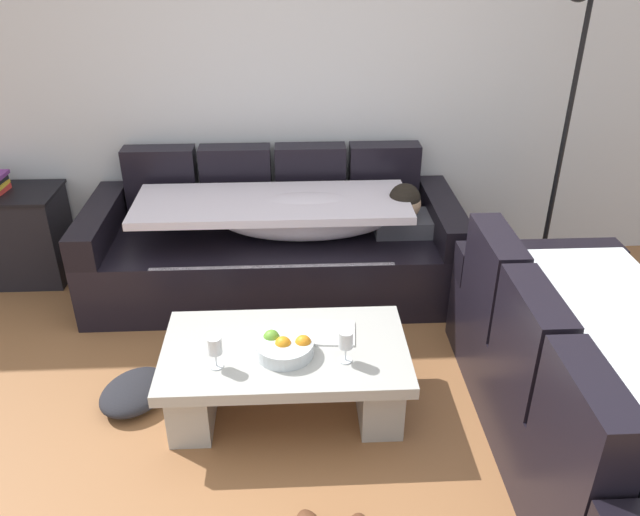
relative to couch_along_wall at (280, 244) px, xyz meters
The scene contains 12 objects.
ground_plane 1.66m from the couch_along_wall, 87.73° to the right, with size 14.00×14.00×0.00m, color #956038.
back_wall 1.15m from the couch_along_wall, 83.00° to the left, with size 9.00×0.10×2.70m, color silver.
couch_along_wall is the anchor object (origin of this frame).
couch_near_window 2.14m from the couch_along_wall, 47.56° to the right, with size 0.92×1.97×0.88m.
coffee_table 1.20m from the couch_along_wall, 88.37° to the right, with size 1.20×0.68×0.38m.
fruit_bowl 1.25m from the couch_along_wall, 88.40° to the right, with size 0.28×0.28×0.10m.
wine_glass_near_left 1.38m from the couch_along_wall, 102.00° to the right, with size 0.07×0.07×0.17m.
wine_glass_near_right 1.37m from the couch_along_wall, 76.38° to the right, with size 0.07×0.07×0.17m.
open_magazine 1.13m from the couch_along_wall, 77.44° to the right, with size 0.28×0.21×0.01m, color white.
side_cabinet 1.84m from the couch_along_wall, behind, with size 0.72×0.44×0.64m.
floor_lamp 1.91m from the couch_along_wall, ahead, with size 0.33×0.31×1.95m.
crumpled_garment 1.37m from the couch_along_wall, 123.96° to the right, with size 0.40×0.32×0.12m, color #232328.
Camera 1 is at (0.02, -2.06, 2.23)m, focal length 35.30 mm.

